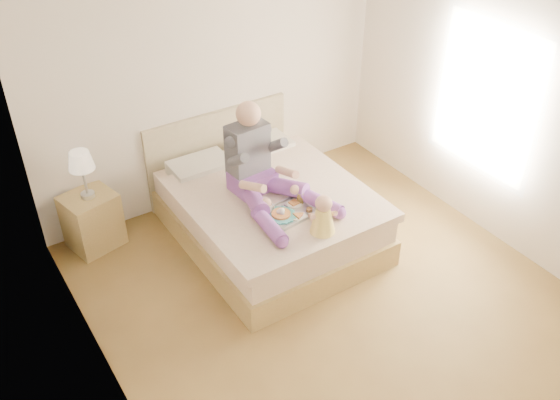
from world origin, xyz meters
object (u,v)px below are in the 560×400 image
bed (265,209)px  tray (289,211)px  adult (261,170)px  nightstand (92,220)px  baby (323,217)px

bed → tray: size_ratio=4.42×
adult → nightstand: bearing=141.7°
tray → nightstand: bearing=131.8°
tray → baby: bearing=-81.1°
nightstand → adult: 1.80m
tray → baby: (0.11, -0.38, 0.13)m
nightstand → baby: size_ratio=1.55×
bed → tray: 0.62m
bed → baby: (0.05, -0.91, 0.45)m
nightstand → adult: bearing=-45.9°
bed → tray: (-0.06, -0.52, 0.32)m
bed → adult: (-0.12, -0.12, 0.57)m
adult → baby: size_ratio=3.10×
bed → baby: size_ratio=5.72×
tray → baby: size_ratio=1.29×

